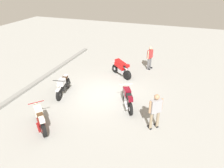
{
  "coord_description": "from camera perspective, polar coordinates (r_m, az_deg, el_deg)",
  "views": [
    {
      "loc": [
        -9.91,
        -4.06,
        6.24
      ],
      "look_at": [
        0.01,
        -0.49,
        0.75
      ],
      "focal_mm": 33.95,
      "sensor_mm": 36.0,
      "label": 1
    }
  ],
  "objects": [
    {
      "name": "ground_plane",
      "position": [
        12.39,
        -2.15,
        -2.74
      ],
      "size": [
        40.0,
        40.0,
        0.0
      ],
      "primitive_type": "plane",
      "color": "#9E9E99"
    },
    {
      "name": "curb_edge",
      "position": [
        14.53,
        -19.27,
        0.76
      ],
      "size": [
        14.0,
        0.3,
        0.15
      ],
      "primitive_type": "cube",
      "color": "gray",
      "rests_on": "ground"
    },
    {
      "name": "motorcycle_maroon_cruiser",
      "position": [
        11.03,
        4.21,
        -3.79
      ],
      "size": [
        1.9,
        1.08,
        1.09
      ],
      "rotation": [
        0.0,
        0.0,
        0.49
      ],
      "color": "black",
      "rests_on": "ground"
    },
    {
      "name": "motorcycle_cream_vintage",
      "position": [
        10.14,
        -18.82,
        -8.75
      ],
      "size": [
        1.43,
        1.55,
        1.07
      ],
      "rotation": [
        0.0,
        0.0,
        0.83
      ],
      "color": "black",
      "rests_on": "ground"
    },
    {
      "name": "motorcycle_red_sportbike",
      "position": [
        14.4,
        2.49,
        4.41
      ],
      "size": [
        1.3,
        1.69,
        1.14
      ],
      "rotation": [
        0.0,
        0.0,
        0.94
      ],
      "color": "black",
      "rests_on": "ground"
    },
    {
      "name": "motorcycle_silver_cruiser",
      "position": [
        12.53,
        -13.03,
        -0.4
      ],
      "size": [
        2.07,
        0.73,
        1.09
      ],
      "rotation": [
        0.0,
        0.0,
        3.36
      ],
      "color": "black",
      "rests_on": "ground"
    },
    {
      "name": "person_in_red_shirt",
      "position": [
        15.63,
        10.17,
        7.36
      ],
      "size": [
        0.65,
        0.43,
        1.69
      ],
      "rotation": [
        0.0,
        0.0,
        4.39
      ],
      "color": "#59595B",
      "rests_on": "ground"
    },
    {
      "name": "person_in_gray_shirt",
      "position": [
        9.45,
        11.63,
        -6.69
      ],
      "size": [
        0.55,
        0.57,
        1.76
      ],
      "rotation": [
        0.0,
        0.0,
        0.73
      ],
      "color": "gray",
      "rests_on": "ground"
    }
  ]
}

